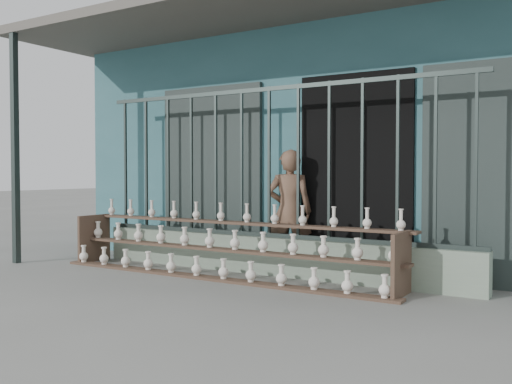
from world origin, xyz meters
The scene contains 6 objects.
ground centered at (0.00, 0.00, 0.00)m, with size 60.00×60.00×0.00m, color slate.
workshop_building centered at (0.00, 4.23, 1.62)m, with size 7.40×6.60×3.21m.
parapet_wall centered at (0.00, 1.30, 0.23)m, with size 5.00×0.20×0.45m, color gray.
security_fence centered at (0.00, 1.30, 1.35)m, with size 5.00×0.04×1.80m.
shelf_rack centered at (-0.41, 0.89, 0.36)m, with size 4.50×0.68×0.85m.
elderly_woman centered at (0.14, 1.55, 0.75)m, with size 0.55×0.36×1.50m, color brown.
Camera 1 is at (3.44, -4.59, 1.23)m, focal length 40.00 mm.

